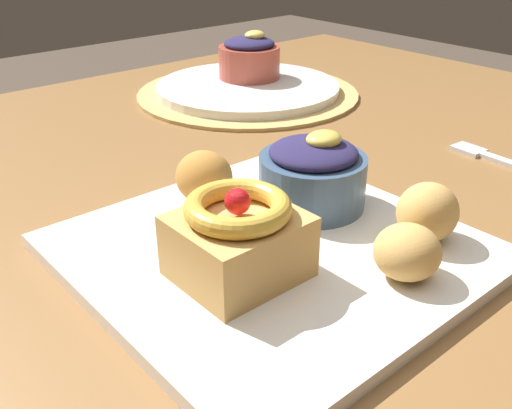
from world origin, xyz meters
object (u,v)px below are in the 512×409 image
Objects in this scene: fritter_middle at (407,252)px; fritter_back at (204,177)px; fritter_front at (427,212)px; back_plate at (248,88)px; cake_slice at (238,238)px; berry_ramekin at (313,174)px; back_ramekin at (249,57)px; fork at (495,159)px; front_plate at (272,251)px.

fritter_back is (-0.04, 0.19, 0.00)m from fritter_middle.
fritter_front is 0.47m from back_plate.
cake_slice and berry_ramekin have the same top height.
back_ramekin reaches higher than berry_ramekin.
fork is (0.02, -0.40, -0.05)m from back_ramekin.
fritter_back is at bearing 134.57° from berry_ramekin.
berry_ramekin is 1.02× the size of back_ramekin.
fritter_front is 0.19× the size of back_plate.
front_plate is 0.09m from berry_ramekin.
fritter_back is (0.05, 0.11, -0.01)m from cake_slice.
back_plate is at bearing 62.86° from fritter_middle.
fritter_middle is at bearing -117.14° from back_plate.
fritter_front is 0.40× the size of fork.
berry_ramekin is 0.10m from fritter_back.
front_plate is 5.57× the size of fritter_back.
cake_slice reaches higher than fritter_back.
fritter_front is (0.10, -0.07, 0.03)m from front_plate.
fritter_front is (0.15, -0.06, -0.01)m from cake_slice.
berry_ramekin is 1.87× the size of fritter_front.
fritter_front is 0.06m from fritter_middle.
cake_slice is at bearing -115.00° from fritter_back.
fritter_middle reaches higher than back_plate.
front_plate is 0.11m from fritter_middle.
front_plate is at bearing 114.39° from fritter_middle.
fritter_middle is 0.54m from back_ramekin.
fritter_middle is at bearing -118.22° from back_ramekin.
fritter_middle reaches higher than fork.
fritter_back reaches higher than fork.
front_plate is 1.08× the size of back_plate.
fork is at bearing 0.19° from cake_slice.
fritter_back is at bearing 73.86° from fork.
fritter_back is at bearing -135.93° from back_plate.
back_plate is 0.38m from fork.
fritter_front is at bearing -61.30° from fritter_back.
front_plate is at bearing 17.73° from cake_slice.
back_ramekin is at bearing 57.41° from berry_ramekin.
back_ramekin reaches higher than back_plate.
fritter_back is at bearing 118.70° from fritter_front.
back_ramekin is at bearing 66.23° from fritter_front.
back_ramekin is (0.30, 0.29, 0.01)m from fritter_back.
cake_slice is 0.16m from fritter_front.
cake_slice is 0.32× the size of back_plate.
berry_ramekin is at bearing 21.42° from front_plate.
fork is at bearing 14.95° from fritter_front.
cake_slice is 0.50m from back_plate.
back_plate is at bearing -134.56° from back_ramekin.
front_plate is 0.32m from fork.
berry_ramekin is 0.42m from back_ramekin.
front_plate is 0.10m from fritter_back.
back_ramekin is 0.74× the size of fork.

